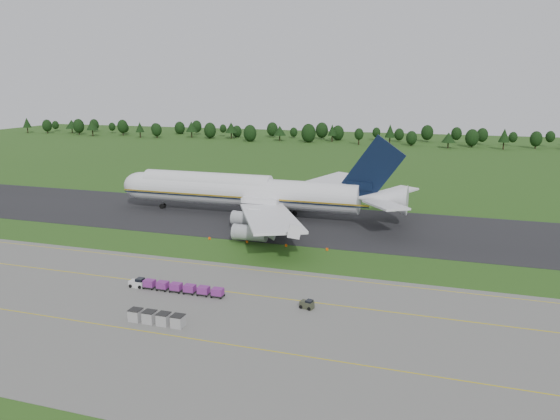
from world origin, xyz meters
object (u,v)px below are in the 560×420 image
(edge_markers, at_px, (266,244))
(aircraft, at_px, (249,192))
(utility_cart, at_px, (307,305))
(uld_row, at_px, (157,318))
(baggage_train, at_px, (174,287))

(edge_markers, bearing_deg, aircraft, 118.79)
(utility_cart, relative_size, uld_row, 0.26)
(baggage_train, height_order, utility_cart, baggage_train)
(uld_row, bearing_deg, utility_cart, 31.95)
(edge_markers, bearing_deg, baggage_train, -100.48)
(uld_row, bearing_deg, aircraft, 99.66)
(baggage_train, bearing_deg, uld_row, -73.18)
(utility_cart, distance_m, edge_markers, 36.12)
(baggage_train, bearing_deg, utility_cart, 0.28)
(aircraft, xyz_separation_m, utility_cart, (31.73, -56.58, -5.94))
(baggage_train, xyz_separation_m, edge_markers, (5.83, 31.50, -0.64))
(aircraft, distance_m, edge_markers, 29.43)
(edge_markers, bearing_deg, utility_cart, -60.32)
(aircraft, distance_m, utility_cart, 65.14)
(utility_cart, bearing_deg, baggage_train, -179.72)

